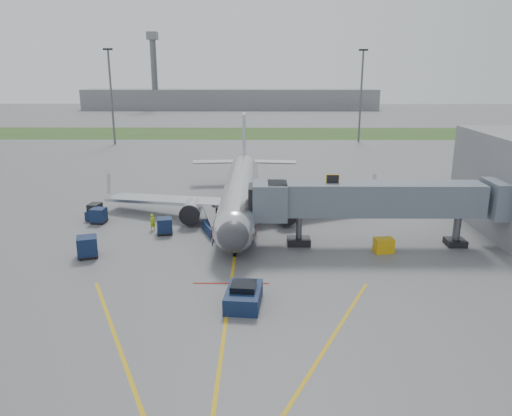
{
  "coord_description": "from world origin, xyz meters",
  "views": [
    {
      "loc": [
        2.28,
        -40.2,
        16.38
      ],
      "look_at": [
        1.89,
        6.64,
        3.2
      ],
      "focal_mm": 35.0,
      "sensor_mm": 36.0,
      "label": 1
    }
  ],
  "objects_px": {
    "belt_loader": "(213,228)",
    "airliner": "(240,192)",
    "ramp_worker": "(153,222)",
    "baggage_tug": "(95,212)",
    "pushback_tug": "(244,296)"
  },
  "relations": [
    {
      "from": "belt_loader",
      "to": "airliner",
      "type": "bearing_deg",
      "value": 69.61
    },
    {
      "from": "pushback_tug",
      "to": "baggage_tug",
      "type": "relative_size",
      "value": 1.56
    },
    {
      "from": "baggage_tug",
      "to": "belt_loader",
      "type": "bearing_deg",
      "value": -19.86
    },
    {
      "from": "airliner",
      "to": "belt_loader",
      "type": "bearing_deg",
      "value": -110.39
    },
    {
      "from": "baggage_tug",
      "to": "belt_loader",
      "type": "xyz_separation_m",
      "value": [
        13.75,
        -4.96,
        -0.2
      ]
    },
    {
      "from": "pushback_tug",
      "to": "baggage_tug",
      "type": "xyz_separation_m",
      "value": [
        -17.38,
        21.07,
        0.09
      ]
    },
    {
      "from": "ramp_worker",
      "to": "pushback_tug",
      "type": "bearing_deg",
      "value": -100.8
    },
    {
      "from": "airliner",
      "to": "belt_loader",
      "type": "relative_size",
      "value": 7.24
    },
    {
      "from": "belt_loader",
      "to": "baggage_tug",
      "type": "bearing_deg",
      "value": 160.14
    },
    {
      "from": "airliner",
      "to": "baggage_tug",
      "type": "xyz_separation_m",
      "value": [
        -16.27,
        -1.81,
        -1.87
      ]
    },
    {
      "from": "ramp_worker",
      "to": "belt_loader",
      "type": "bearing_deg",
      "value": -48.93
    },
    {
      "from": "airliner",
      "to": "ramp_worker",
      "type": "bearing_deg",
      "value": -146.34
    },
    {
      "from": "belt_loader",
      "to": "ramp_worker",
      "type": "xyz_separation_m",
      "value": [
        -6.39,
        0.84,
        0.31
      ]
    },
    {
      "from": "pushback_tug",
      "to": "airliner",
      "type": "bearing_deg",
      "value": 92.79
    },
    {
      "from": "pushback_tug",
      "to": "baggage_tug",
      "type": "height_order",
      "value": "baggage_tug"
    }
  ]
}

